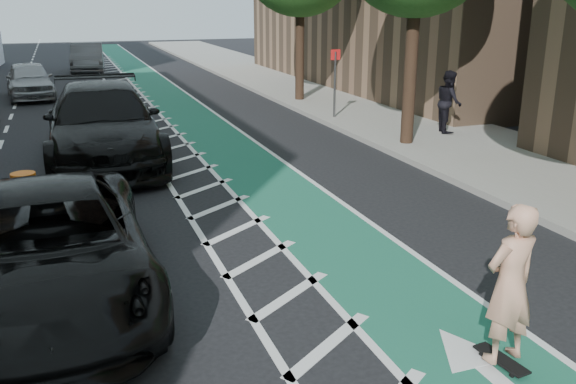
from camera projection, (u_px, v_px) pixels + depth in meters
name	position (u px, v px, depth m)	size (l,w,h in m)	color
ground	(187.00, 314.00, 8.31)	(120.00, 120.00, 0.00)	black
bike_lane	(221.00, 143.00, 18.25)	(2.00, 90.00, 0.01)	#1A5D4B
buffer_strip	(171.00, 147.00, 17.76)	(1.40, 90.00, 0.01)	silver
sidewalk_right	(410.00, 126.00, 20.36)	(5.00, 90.00, 0.15)	gray
curb_right	(344.00, 131.00, 19.55)	(0.12, 90.00, 0.16)	gray
sign_post	(335.00, 83.00, 21.14)	(0.35, 0.08, 2.47)	#4C4C4C
skateboard	(501.00, 359.00, 7.11)	(0.29, 0.74, 0.10)	black
skateboarder	(510.00, 284.00, 6.82)	(0.69, 0.46, 1.90)	tan
suv_near	(51.00, 248.00, 8.45)	(2.67, 5.78, 1.61)	black
suv_far	(103.00, 124.00, 15.88)	(2.80, 6.89, 2.00)	black
car_silver	(29.00, 80.00, 26.37)	(1.84, 4.58, 1.56)	#9D9DA2
car_grey	(87.00, 58.00, 35.98)	(1.78, 5.11, 1.68)	#55565A
pedestrian	(449.00, 102.00, 18.75)	(0.92, 0.72, 1.90)	black
barrel_a	(26.00, 194.00, 12.15)	(0.60, 0.60, 0.82)	#E4600C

